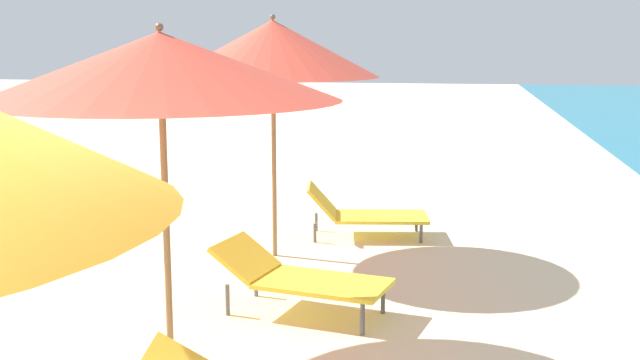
% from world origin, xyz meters
% --- Properties ---
extents(umbrella_second, '(2.53, 2.53, 2.49)m').
position_xyz_m(umbrella_second, '(0.09, 3.17, 2.19)').
color(umbrella_second, olive).
rests_on(umbrella_second, ground).
extents(lounger_second_shoreside, '(1.62, 0.96, 0.60)m').
position_xyz_m(lounger_second_shoreside, '(0.82, 4.43, 0.34)').
color(lounger_second_shoreside, yellow).
rests_on(lounger_second_shoreside, ground).
extents(umbrella_farthest, '(2.28, 2.28, 2.63)m').
position_xyz_m(umbrella_farthest, '(0.19, 6.22, 2.27)').
color(umbrella_farthest, olive).
rests_on(umbrella_farthest, ground).
extents(lounger_farthest_shoreside, '(1.53, 0.87, 0.64)m').
position_xyz_m(lounger_farthest_shoreside, '(1.06, 7.22, 0.30)').
color(lounger_farthest_shoreside, yellow).
rests_on(lounger_farthest_shoreside, ground).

